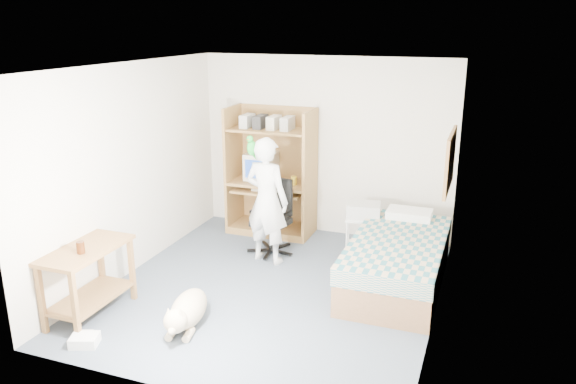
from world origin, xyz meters
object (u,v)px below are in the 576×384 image
at_px(office_chair, 273,227).
at_px(printer_cart, 363,230).
at_px(person, 267,201).
at_px(dog, 187,311).
at_px(computer_hutch, 272,177).
at_px(bed, 397,261).
at_px(side_desk, 88,271).

bearing_deg(office_chair, printer_cart, 25.54).
relative_size(person, dog, 1.59).
bearing_deg(dog, person, 73.53).
xyz_separation_m(person, printer_cart, (1.10, 0.59, -0.45)).
height_order(computer_hutch, printer_cart, computer_hutch).
height_order(bed, side_desk, side_desk).
bearing_deg(printer_cart, bed, -61.14).
bearing_deg(person, printer_cart, -140.43).
distance_m(computer_hutch, bed, 2.35).
bearing_deg(dog, bed, 30.73).
height_order(side_desk, dog, side_desk).
distance_m(computer_hutch, office_chair, 0.90).
bearing_deg(person, bed, -172.71).
distance_m(bed, office_chair, 1.76).
height_order(bed, person, person).
xyz_separation_m(computer_hutch, printer_cart, (1.43, -0.42, -0.47)).
xyz_separation_m(side_desk, person, (1.18, 1.93, 0.31)).
height_order(computer_hutch, bed, computer_hutch).
xyz_separation_m(person, dog, (-0.14, -1.77, -0.64)).
bearing_deg(dog, printer_cart, 50.52).
bearing_deg(office_chair, computer_hutch, 123.78).
bearing_deg(office_chair, side_desk, -106.02).
distance_m(bed, dog, 2.46).
xyz_separation_m(bed, side_desk, (-2.85, -1.82, 0.21)).
xyz_separation_m(office_chair, person, (0.04, -0.30, 0.46)).
height_order(person, printer_cart, person).
relative_size(person, printer_cart, 3.04).
height_order(computer_hutch, office_chair, computer_hutch).
relative_size(bed, side_desk, 2.02).
bearing_deg(printer_cart, person, -161.64).
distance_m(person, printer_cart, 1.33).
height_order(computer_hutch, side_desk, computer_hutch).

